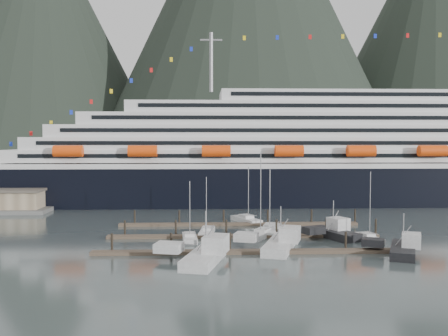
{
  "coord_description": "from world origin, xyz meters",
  "views": [
    {
      "loc": [
        -11.85,
        -88.48,
        17.24
      ],
      "look_at": [
        -7.75,
        22.0,
        11.28
      ],
      "focal_mm": 42.0,
      "sensor_mm": 36.0,
      "label": 1
    }
  ],
  "objects_px": {
    "sailboat_c": "(271,231)",
    "sailboat_d": "(263,234)",
    "cruise_ship": "(356,159)",
    "trawler_c": "(279,243)",
    "sailboat_f": "(246,220)",
    "sailboat_a": "(190,238)",
    "trawler_a": "(205,254)",
    "sailboat_b": "(207,232)",
    "trawler_e": "(333,232)",
    "sailboat_h": "(367,238)",
    "trawler_d": "(402,249)"
  },
  "relations": [
    {
      "from": "trawler_e",
      "to": "sailboat_d",
      "type": "bearing_deg",
      "value": 59.06
    },
    {
      "from": "sailboat_a",
      "to": "trawler_c",
      "type": "distance_m",
      "value": 16.12
    },
    {
      "from": "cruise_ship",
      "to": "trawler_a",
      "type": "height_order",
      "value": "cruise_ship"
    },
    {
      "from": "cruise_ship",
      "to": "sailboat_c",
      "type": "distance_m",
      "value": 57.3
    },
    {
      "from": "sailboat_a",
      "to": "sailboat_d",
      "type": "distance_m",
      "value": 13.34
    },
    {
      "from": "sailboat_b",
      "to": "sailboat_h",
      "type": "xyz_separation_m",
      "value": [
        27.39,
        -7.35,
        0.01
      ]
    },
    {
      "from": "sailboat_a",
      "to": "sailboat_h",
      "type": "relative_size",
      "value": 0.87
    },
    {
      "from": "cruise_ship",
      "to": "trawler_e",
      "type": "relative_size",
      "value": 18.09
    },
    {
      "from": "sailboat_f",
      "to": "trawler_c",
      "type": "distance_m",
      "value": 27.15
    },
    {
      "from": "sailboat_c",
      "to": "trawler_d",
      "type": "height_order",
      "value": "sailboat_c"
    },
    {
      "from": "trawler_d",
      "to": "sailboat_d",
      "type": "bearing_deg",
      "value": 73.91
    },
    {
      "from": "sailboat_a",
      "to": "cruise_ship",
      "type": "bearing_deg",
      "value": -43.54
    },
    {
      "from": "trawler_c",
      "to": "sailboat_a",
      "type": "bearing_deg",
      "value": 80.01
    },
    {
      "from": "sailboat_d",
      "to": "sailboat_f",
      "type": "xyz_separation_m",
      "value": [
        -1.64,
        16.29,
        -0.01
      ]
    },
    {
      "from": "sailboat_b",
      "to": "sailboat_c",
      "type": "xyz_separation_m",
      "value": [
        11.8,
        0.74,
        0.04
      ]
    },
    {
      "from": "sailboat_c",
      "to": "sailboat_f",
      "type": "xyz_separation_m",
      "value": [
        -3.51,
        12.67,
        -0.01
      ]
    },
    {
      "from": "sailboat_b",
      "to": "sailboat_d",
      "type": "bearing_deg",
      "value": -99.96
    },
    {
      "from": "cruise_ship",
      "to": "trawler_c",
      "type": "xyz_separation_m",
      "value": [
        -30.07,
        -61.91,
        -11.1
      ]
    },
    {
      "from": "sailboat_h",
      "to": "cruise_ship",
      "type": "bearing_deg",
      "value": -26.71
    },
    {
      "from": "sailboat_b",
      "to": "trawler_c",
      "type": "height_order",
      "value": "sailboat_b"
    },
    {
      "from": "cruise_ship",
      "to": "trawler_a",
      "type": "xyz_separation_m",
      "value": [
        -41.89,
        -69.9,
        -11.06
      ]
    },
    {
      "from": "cruise_ship",
      "to": "sailboat_d",
      "type": "xyz_separation_m",
      "value": [
        -31.55,
        -51.23,
        -11.61
      ]
    },
    {
      "from": "sailboat_d",
      "to": "trawler_c",
      "type": "distance_m",
      "value": 10.79
    },
    {
      "from": "sailboat_a",
      "to": "sailboat_f",
      "type": "distance_m",
      "value": 22.68
    },
    {
      "from": "sailboat_a",
      "to": "trawler_a",
      "type": "height_order",
      "value": "sailboat_a"
    },
    {
      "from": "cruise_ship",
      "to": "sailboat_c",
      "type": "height_order",
      "value": "cruise_ship"
    },
    {
      "from": "sailboat_d",
      "to": "trawler_d",
      "type": "distance_m",
      "value": 24.67
    },
    {
      "from": "sailboat_b",
      "to": "trawler_a",
      "type": "height_order",
      "value": "sailboat_b"
    },
    {
      "from": "sailboat_f",
      "to": "trawler_c",
      "type": "xyz_separation_m",
      "value": [
        3.12,
        -26.96,
        0.52
      ]
    },
    {
      "from": "sailboat_c",
      "to": "sailboat_d",
      "type": "xyz_separation_m",
      "value": [
        -1.87,
        -3.61,
        0.0
      ]
    },
    {
      "from": "sailboat_h",
      "to": "trawler_a",
      "type": "relative_size",
      "value": 0.82
    },
    {
      "from": "cruise_ship",
      "to": "trawler_a",
      "type": "distance_m",
      "value": 82.24
    },
    {
      "from": "sailboat_d",
      "to": "sailboat_h",
      "type": "relative_size",
      "value": 1.28
    },
    {
      "from": "trawler_e",
      "to": "sailboat_b",
      "type": "bearing_deg",
      "value": 54.58
    },
    {
      "from": "sailboat_c",
      "to": "trawler_a",
      "type": "xyz_separation_m",
      "value": [
        -12.21,
        -22.28,
        0.56
      ]
    },
    {
      "from": "trawler_c",
      "to": "sailboat_d",
      "type": "bearing_deg",
      "value": 24.72
    },
    {
      "from": "sailboat_f",
      "to": "trawler_a",
      "type": "xyz_separation_m",
      "value": [
        -8.7,
        -34.95,
        0.57
      ]
    },
    {
      "from": "cruise_ship",
      "to": "trawler_a",
      "type": "relative_size",
      "value": 14.04
    },
    {
      "from": "sailboat_h",
      "to": "trawler_e",
      "type": "height_order",
      "value": "sailboat_h"
    },
    {
      "from": "sailboat_b",
      "to": "sailboat_h",
      "type": "relative_size",
      "value": 0.89
    },
    {
      "from": "sailboat_c",
      "to": "sailboat_d",
      "type": "bearing_deg",
      "value": 168.48
    },
    {
      "from": "sailboat_b",
      "to": "trawler_e",
      "type": "distance_m",
      "value": 22.57
    },
    {
      "from": "sailboat_h",
      "to": "sailboat_d",
      "type": "bearing_deg",
      "value": 63.09
    },
    {
      "from": "cruise_ship",
      "to": "sailboat_a",
      "type": "relative_size",
      "value": 19.73
    },
    {
      "from": "sailboat_b",
      "to": "sailboat_d",
      "type": "relative_size",
      "value": 0.7
    },
    {
      "from": "cruise_ship",
      "to": "trawler_c",
      "type": "relative_size",
      "value": 13.91
    },
    {
      "from": "cruise_ship",
      "to": "trawler_c",
      "type": "distance_m",
      "value": 69.72
    },
    {
      "from": "sailboat_a",
      "to": "sailboat_d",
      "type": "height_order",
      "value": "sailboat_d"
    },
    {
      "from": "sailboat_d",
      "to": "trawler_c",
      "type": "xyz_separation_m",
      "value": [
        1.48,
        -10.68,
        0.51
      ]
    },
    {
      "from": "sailboat_f",
      "to": "trawler_d",
      "type": "xyz_separation_m",
      "value": [
        21.05,
        -31.51,
        0.47
      ]
    }
  ]
}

